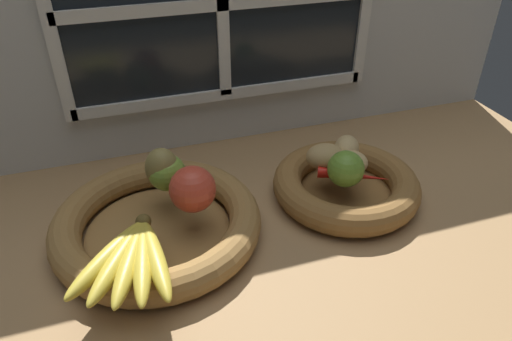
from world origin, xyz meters
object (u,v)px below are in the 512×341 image
Objects in this scene: pear_brown at (163,169)px; apple_red_right at (193,189)px; potato_back at (347,149)px; lime_near at (346,169)px; potato_large at (348,161)px; chili_pepper at (353,176)px; fruit_bowl_right at (345,184)px; potato_oblong at (326,157)px; apple_green_back at (167,172)px; banana_bunch_front at (131,259)px; fruit_bowl_left at (157,222)px.

apple_red_right is at bearing -63.34° from pear_brown.
lime_near is (-4.19, -7.56, 0.91)cm from potato_back.
chili_pepper is (-0.27, -3.01, -1.21)cm from potato_large.
fruit_bowl_right is 5.17cm from potato_large.
potato_large is at bearing -37.87° from potato_oblong.
potato_back reaches higher than fruit_bowl_right.
lime_near is (30.39, -8.83, -0.01)cm from apple_green_back.
potato_large is at bearing 16.74° from banana_bunch_front.
lime_near is at bearing -123.69° from fruit_bowl_right.
potato_oblong is at bearing 147.44° from chili_pepper.
apple_green_back reaches higher than potato_back.
apple_red_right is 1.18× the size of lime_near.
chili_pepper is at bearing 12.89° from banana_bunch_front.
fruit_bowl_left is 2.76× the size of chili_pepper.
apple_red_right is at bearing 176.48° from lime_near.
pear_brown is at bearing 170.40° from fruit_bowl_right.
potato_oblong is at bearing 142.13° from potato_large.
chili_pepper reaches higher than fruit_bowl_left.
apple_red_right is at bearing 42.67° from banana_bunch_front.
fruit_bowl_right is at bearing 16.74° from banana_bunch_front.
potato_back is (1.83, 4.02, 5.31)cm from fruit_bowl_right.
potato_large is (33.38, -5.65, -1.70)cm from pear_brown.
apple_red_right is 0.42× the size of banana_bunch_front.
pear_brown is at bearing 67.14° from banana_bunch_front.
apple_red_right reaches higher than banana_bunch_front.
banana_bunch_front is 2.84× the size of lime_near.
fruit_bowl_left is 4.57× the size of apple_red_right.
fruit_bowl_right is at bearing 56.31° from lime_near.
potato_oblong is at bearing 21.55° from banana_bunch_front.
apple_green_back is (-32.75, 5.28, 6.22)cm from fruit_bowl_right.
fruit_bowl_left is at bearing -155.83° from chili_pepper.
chili_pepper reaches higher than fruit_bowl_right.
potato_back is 8.69cm from lime_near.
apple_red_right is at bearing -66.29° from apple_green_back.
fruit_bowl_left is at bearing -175.53° from potato_oblong.
apple_green_back reaches higher than chili_pepper.
fruit_bowl_left and fruit_bowl_right have the same top height.
banana_bunch_front reaches higher than fruit_bowl_right.
potato_back is (5.11, 1.46, -0.02)cm from potato_oblong.
lime_near is at bearing -81.35° from potato_oblong.
pear_brown is 1.06× the size of potato_oblong.
pear_brown reaches higher than banana_bunch_front.
potato_oblong is (29.46, -2.73, -0.90)cm from apple_green_back.
pear_brown reaches higher than potato_back.
lime_near is (-2.36, -3.54, 6.21)cm from fruit_bowl_right.
banana_bunch_front is 39.63cm from lime_near.
pear_brown is 0.42× the size of banana_bunch_front.
apple_red_right reaches higher than potato_back.
potato_back is at bearing 102.36° from chili_pepper.
lime_near reaches higher than potato_large.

